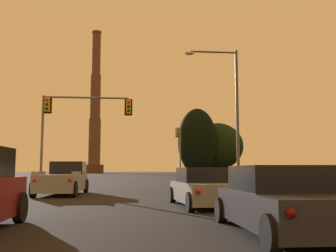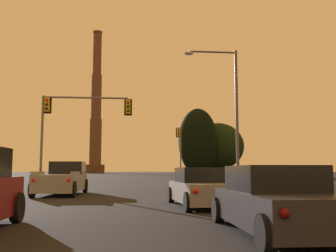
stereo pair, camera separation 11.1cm
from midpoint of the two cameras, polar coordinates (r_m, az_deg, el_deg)
sedan_right_lane_second at (r=14.76m, az=5.11°, el=-8.96°), size 2.17×4.77×1.43m
pickup_truck_left_lane_front at (r=22.51m, az=-14.86°, el=-7.54°), size 2.29×5.54×1.82m
sedan_right_lane_third at (r=8.78m, az=15.80°, el=-10.49°), size 2.07×4.74×1.43m
traffic_light_far_right at (r=49.92m, az=1.76°, el=-2.87°), size 0.78×0.50×6.78m
traffic_light_overhead_left at (r=29.49m, az=-13.63°, el=1.28°), size 6.65×0.50×6.74m
street_lamp at (r=26.36m, az=8.91°, el=3.24°), size 3.61×0.36×9.35m
smokestack at (r=164.76m, az=-10.39°, el=1.36°), size 7.80×7.80×59.65m
treeline_center_right at (r=83.44m, az=4.41°, el=-2.25°), size 8.32×7.49×14.40m
treeline_far_left at (r=88.85m, az=7.30°, el=-2.93°), size 11.66×10.50×11.87m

